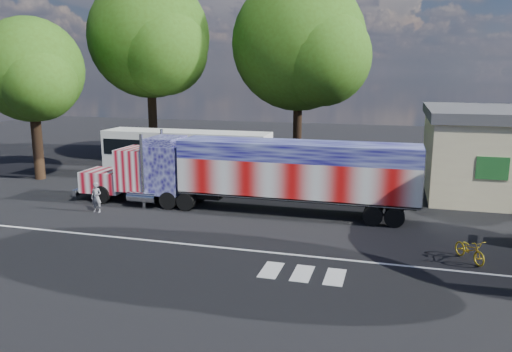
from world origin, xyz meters
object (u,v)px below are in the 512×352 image
(semi_truck, at_px, (253,172))
(woman, at_px, (96,197))
(tree_nw_a, at_px, (151,38))
(tree_w_a, at_px, (32,71))
(coach_bus, at_px, (186,155))
(bicycle, at_px, (470,250))
(tree_n_mid, at_px, (301,44))

(semi_truck, distance_m, woman, 8.43)
(tree_nw_a, bearing_deg, tree_w_a, -120.76)
(tree_w_a, bearing_deg, coach_bus, 14.07)
(bicycle, bearing_deg, tree_nw_a, 113.26)
(bicycle, bearing_deg, tree_w_a, 132.49)
(bicycle, relative_size, tree_n_mid, 0.12)
(woman, distance_m, tree_nw_a, 17.35)
(woman, height_order, bicycle, woman)
(woman, bearing_deg, tree_w_a, 143.88)
(woman, bearing_deg, coach_bus, 81.36)
(tree_n_mid, bearing_deg, tree_nw_a, -165.34)
(tree_w_a, bearing_deg, tree_nw_a, 59.24)
(coach_bus, distance_m, tree_n_mid, 13.01)
(tree_nw_a, bearing_deg, tree_n_mid, 14.66)
(coach_bus, distance_m, tree_w_a, 11.68)
(semi_truck, relative_size, tree_n_mid, 1.30)
(semi_truck, bearing_deg, tree_nw_a, 135.18)
(coach_bus, bearing_deg, tree_w_a, -165.93)
(tree_n_mid, distance_m, tree_w_a, 19.59)
(coach_bus, distance_m, bicycle, 20.09)
(woman, bearing_deg, semi_truck, 18.72)
(bicycle, height_order, tree_n_mid, tree_n_mid)
(tree_n_mid, relative_size, tree_w_a, 1.35)
(bicycle, bearing_deg, woman, 143.29)
(bicycle, xyz_separation_m, tree_nw_a, (-21.98, 16.40, 9.47))
(bicycle, xyz_separation_m, tree_n_mid, (-10.62, 19.37, 8.98))
(coach_bus, relative_size, tree_nw_a, 0.79)
(bicycle, xyz_separation_m, tree_w_a, (-26.73, 8.42, 6.94))
(semi_truck, bearing_deg, tree_w_a, 167.50)
(semi_truck, relative_size, coach_bus, 1.65)
(semi_truck, height_order, coach_bus, semi_truck)
(bicycle, height_order, tree_nw_a, tree_nw_a)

